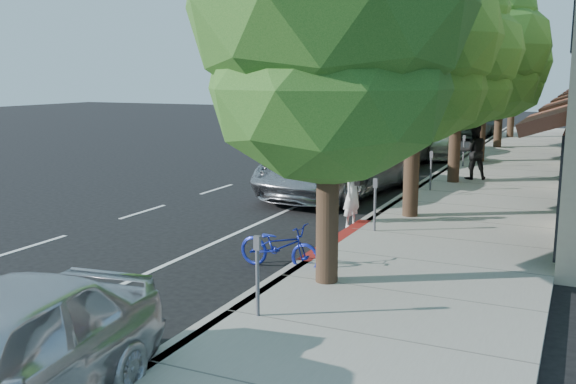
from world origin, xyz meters
The scene contains 17 objects.
ground centered at (0.00, 0.00, 0.00)m, with size 120.00×120.00×0.00m, color black.
sidewalk centered at (2.30, 8.00, 0.07)m, with size 4.60×56.00×0.15m, color gray.
curb centered at (0.00, 8.00, 0.07)m, with size 0.30×56.00×0.15m, color #9E998E.
curb_red_segment centered at (0.00, 1.00, 0.07)m, with size 0.32×4.00×0.15m, color maroon.
street_tree_0 centered at (0.90, -2.00, 4.80)m, with size 4.92×4.92×7.82m.
street_tree_1 centered at (0.90, 4.00, 4.63)m, with size 4.33×4.33×7.43m.
street_tree_2 centered at (0.90, 10.00, 4.49)m, with size 4.31×4.31×7.23m.
street_tree_3 centered at (0.90, 16.00, 4.85)m, with size 5.41×5.41×8.04m.
street_tree_4 centered at (0.90, 22.00, 4.35)m, with size 4.97×4.97×7.24m.
street_tree_5 centered at (0.90, 28.00, 4.37)m, with size 4.25×4.25×7.06m.
cyclist centered at (-0.25, 2.71, 0.86)m, with size 0.63×0.41×1.73m, color white.
bicycle centered at (-0.40, -1.24, 0.46)m, with size 0.61×1.76×0.93m, color #16229C.
silver_suv centered at (-2.20, 6.74, 0.93)m, with size 3.09×6.70×1.86m, color #A5A5AA.
dark_sedan centered at (-2.01, 13.84, 0.81)m, with size 1.71×4.90×1.61m, color black.
white_pickup centered at (-1.55, 17.91, 0.77)m, with size 2.16×5.30×1.54m, color silver.
dark_suv_far centered at (-1.36, 27.88, 0.84)m, with size 1.98×4.92×1.68m, color black.
pedestrian centered at (1.41, 10.89, 1.13)m, with size 0.95×0.74×1.96m, color black.
Camera 1 is at (4.89, -12.30, 3.79)m, focal length 40.00 mm.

